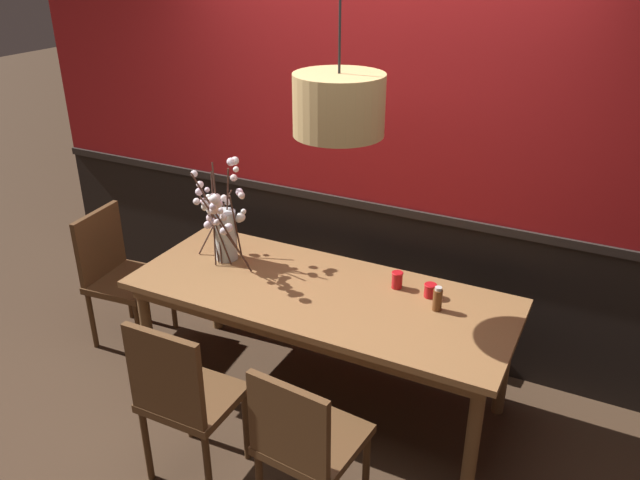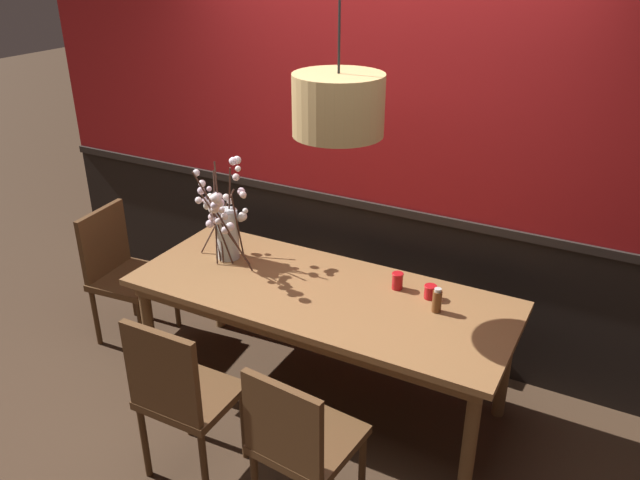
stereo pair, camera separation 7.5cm
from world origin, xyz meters
TOP-DOWN VIEW (x-y plane):
  - ground_plane at (0.00, 0.00)m, footprint 24.00×24.00m
  - back_wall at (0.00, 0.77)m, footprint 5.10×0.14m
  - dining_table at (0.00, 0.00)m, footprint 2.17×0.88m
  - chair_near_side_right at (0.36, -0.86)m, footprint 0.46×0.47m
  - chair_far_side_right at (0.38, 0.87)m, footprint 0.49×0.42m
  - chair_near_side_left at (-0.30, -0.88)m, footprint 0.44×0.41m
  - chair_head_west_end at (-1.50, -0.02)m, footprint 0.48×0.50m
  - chair_far_side_left at (-0.28, 0.84)m, footprint 0.46×0.45m
  - vase_with_blossoms at (-0.69, 0.07)m, footprint 0.43×0.44m
  - candle_holder_nearer_center at (0.37, 0.22)m, footprint 0.07×0.07m
  - candle_holder_nearer_edge at (0.57, 0.21)m, footprint 0.07×0.07m
  - condiment_bottle at (0.64, 0.10)m, footprint 0.05×0.05m
  - pendant_lamp at (0.12, -0.05)m, footprint 0.44×0.44m

SIDE VIEW (x-z plane):
  - ground_plane at x=0.00m, z-range 0.00..0.00m
  - chair_near_side_right at x=0.36m, z-range 0.06..0.95m
  - chair_head_west_end at x=-1.50m, z-range 0.05..0.97m
  - chair_far_side_right at x=0.38m, z-range 0.06..1.00m
  - chair_far_side_left at x=-0.28m, z-range 0.05..1.01m
  - chair_near_side_left at x=-0.30m, z-range 0.06..1.01m
  - dining_table at x=0.00m, z-range 0.29..1.03m
  - candle_holder_nearer_edge at x=0.57m, z-range 0.74..0.82m
  - candle_holder_nearer_center at x=0.37m, z-range 0.74..0.84m
  - condiment_bottle at x=0.64m, z-range 0.73..0.87m
  - vase_with_blossoms at x=-0.69m, z-range 0.66..1.28m
  - back_wall at x=0.00m, z-range -0.01..2.60m
  - pendant_lamp at x=0.12m, z-range 1.33..2.28m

